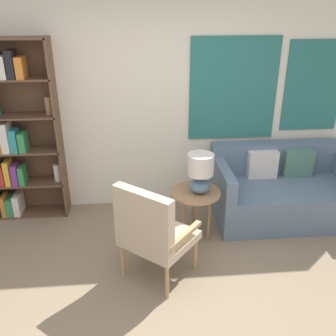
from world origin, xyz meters
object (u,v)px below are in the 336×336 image
at_px(side_table, 196,197).
at_px(couch, 282,191).
at_px(armchair, 151,229).
at_px(bookshelf, 12,134).
at_px(table_lamp, 200,171).

bearing_deg(side_table, couch, 19.53).
relative_size(armchair, side_table, 1.71).
xyz_separation_m(bookshelf, armchair, (1.51, -1.35, -0.49)).
height_order(armchair, table_lamp, table_lamp).
bearing_deg(couch, bookshelf, 174.56).
bearing_deg(couch, armchair, -147.29).
height_order(couch, side_table, couch).
relative_size(couch, side_table, 2.85).
bearing_deg(bookshelf, couch, -5.44).
distance_m(armchair, table_lamp, 0.88).
relative_size(bookshelf, couch, 1.27).
bearing_deg(couch, table_lamp, -159.04).
height_order(bookshelf, armchair, bookshelf).
distance_m(couch, table_lamp, 1.28).
relative_size(couch, table_lamp, 3.82).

